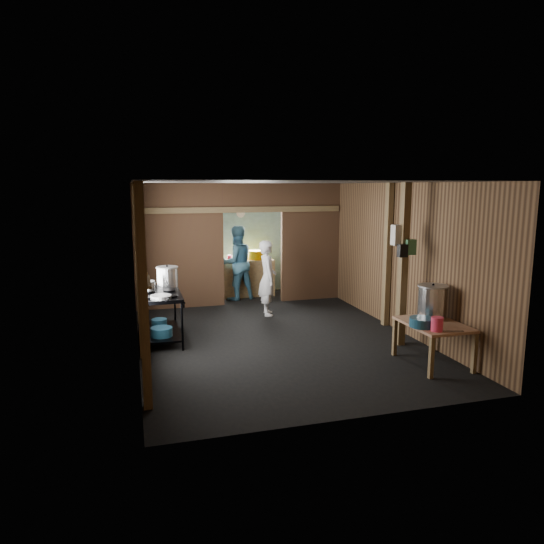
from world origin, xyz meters
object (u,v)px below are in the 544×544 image
object	(u,v)px
yellow_tub	(255,255)
cook	(268,278)
stock_pot	(432,302)
pink_bucket	(437,324)
gas_range	(160,316)
prep_table	(433,344)
stove_pot_large	(167,277)

from	to	relation	value
yellow_tub	cook	bearing A→B (deg)	-96.28
stock_pot	pink_bucket	distance (m)	0.71
gas_range	prep_table	xyz separation A→B (m)	(3.71, -2.22, -0.11)
cook	prep_table	bearing A→B (deg)	-148.36
pink_bucket	cook	bearing A→B (deg)	109.96
stove_pot_large	stock_pot	bearing A→B (deg)	-32.79
gas_range	cook	size ratio (longest dim) A/B	0.93
stock_pot	yellow_tub	world-z (taller)	stock_pot
prep_table	yellow_tub	distance (m)	5.39
prep_table	cook	bearing A→B (deg)	114.72
prep_table	pink_bucket	xyz separation A→B (m)	(-0.20, -0.36, 0.40)
gas_range	pink_bucket	distance (m)	4.37
stock_pot	cook	size ratio (longest dim) A/B	0.34
gas_range	yellow_tub	distance (m)	3.83
gas_range	yellow_tub	size ratio (longest dim) A/B	3.73
stock_pot	cook	distance (m)	3.52
prep_table	cook	size ratio (longest dim) A/B	0.69
prep_table	stove_pot_large	xyz separation A→B (m)	(-3.54, 2.62, 0.68)
prep_table	pink_bucket	distance (m)	0.57
prep_table	cook	distance (m)	3.72
gas_range	stock_pot	distance (m)	4.34
stove_pot_large	yellow_tub	world-z (taller)	stove_pot_large
stock_pot	pink_bucket	xyz separation A→B (m)	(-0.33, -0.61, -0.14)
gas_range	yellow_tub	world-z (taller)	yellow_tub
stove_pot_large	stock_pot	xyz separation A→B (m)	(3.67, -2.36, -0.14)
prep_table	stove_pot_large	bearing A→B (deg)	143.47
gas_range	yellow_tub	xyz separation A→B (m)	(2.37, 2.96, 0.54)
cook	gas_range	bearing A→B (deg)	124.52
stove_pot_large	yellow_tub	distance (m)	3.37
prep_table	stock_pot	world-z (taller)	stock_pot
stove_pot_large	cook	distance (m)	2.14
yellow_tub	cook	size ratio (longest dim) A/B	0.25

